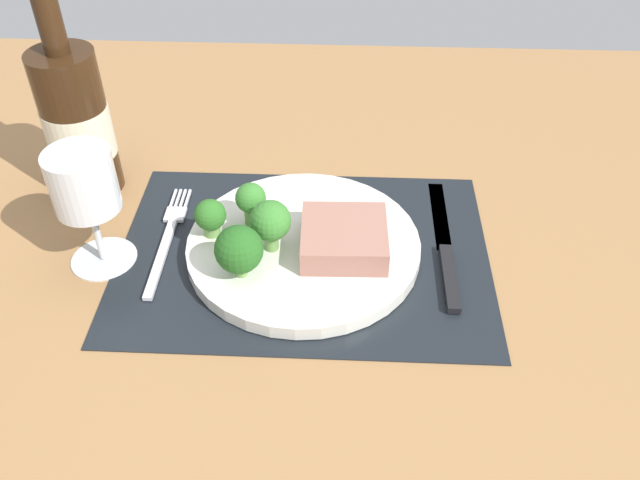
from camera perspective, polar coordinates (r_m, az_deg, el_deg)
name	(u,v)px	position (r cm, az deg, el deg)	size (l,w,h in cm)	color
ground_plane	(304,263)	(78.09, -1.36, -1.99)	(140.00, 110.00, 3.00)	#996D42
placemat	(304,253)	(76.98, -1.38, -1.09)	(41.95, 30.42, 0.30)	black
plate	(304,247)	(76.35, -1.39, -0.56)	(26.33, 26.33, 1.60)	silver
steak	(344,238)	(73.97, 2.05, 0.16)	(9.36, 9.21, 2.99)	#9E6B5B
broccoli_center	(270,222)	(72.71, -4.21, 1.55)	(4.52, 4.52, 6.17)	#6B994C
broccoli_back_left	(251,200)	(76.62, -5.87, 3.35)	(3.49, 3.49, 5.39)	#5B8942
broccoli_near_steak	(239,250)	(70.04, -6.87, -0.82)	(5.14, 5.14, 6.07)	#6B994C
broccoli_front_edge	(210,216)	(76.18, -9.24, 2.00)	(3.59, 3.59, 4.53)	#6B994C
fork	(168,238)	(80.29, -12.76, 0.17)	(2.40, 19.20, 0.50)	silver
knife	(446,251)	(77.82, 10.56, -0.93)	(1.80, 23.00, 0.80)	black
wine_bottle	(77,121)	(87.02, -19.87, 9.43)	(7.95, 7.95, 27.47)	#331E0F
wine_glass	(85,189)	(74.20, -19.26, 4.08)	(7.35, 7.35, 14.22)	silver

